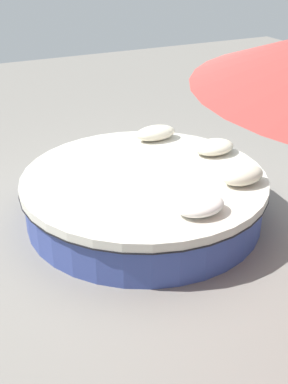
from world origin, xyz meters
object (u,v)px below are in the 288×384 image
at_px(throw_pillow_3, 156,133).
at_px(round_bed, 144,196).
at_px(throw_pillow_0, 199,205).
at_px(throw_pillow_2, 214,147).
at_px(throw_pillow_1, 242,175).

bearing_deg(throw_pillow_3, round_bed, -123.69).
relative_size(throw_pillow_0, throw_pillow_3, 0.93).
distance_m(round_bed, throw_pillow_2, 1.06).
bearing_deg(throw_pillow_2, throw_pillow_1, -101.96).
relative_size(throw_pillow_1, throw_pillow_2, 0.96).
distance_m(throw_pillow_1, throw_pillow_2, 0.80).
xyz_separation_m(throw_pillow_0, throw_pillow_2, (0.88, 1.11, -0.00)).
bearing_deg(throw_pillow_0, throw_pillow_2, 51.78).
distance_m(throw_pillow_0, throw_pillow_1, 0.78).
xyz_separation_m(round_bed, throw_pillow_1, (0.83, -0.61, 0.35)).
xyz_separation_m(round_bed, throw_pillow_2, (0.99, 0.17, 0.33)).
bearing_deg(throw_pillow_2, throw_pillow_3, 121.71).
height_order(throw_pillow_0, throw_pillow_2, throw_pillow_0).
xyz_separation_m(round_bed, throw_pillow_3, (0.57, 0.86, 0.34)).
xyz_separation_m(throw_pillow_2, throw_pillow_3, (-0.42, 0.68, 0.01)).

